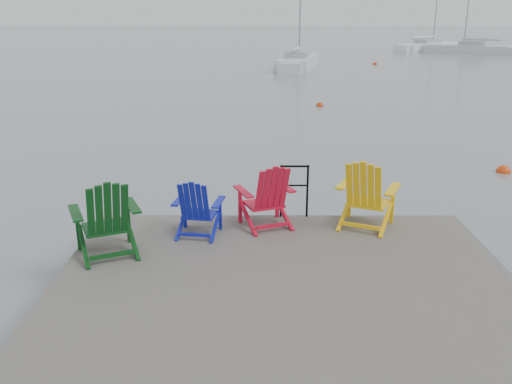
{
  "coord_description": "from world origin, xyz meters",
  "views": [
    {
      "loc": [
        -0.35,
        -6.16,
        3.75
      ],
      "look_at": [
        -0.39,
        2.71,
        0.85
      ],
      "focal_mm": 38.0,
      "sensor_mm": 36.0,
      "label": 1
    }
  ],
  "objects_px": {
    "chair_blue": "(197,207)",
    "chair_yellow": "(366,193)",
    "sailboat_mid": "(430,47)",
    "buoy_b": "(320,106)",
    "chair_green": "(106,217)",
    "sailboat_near": "(298,63)",
    "sailboat_far": "(468,50)",
    "handrail": "(294,186)",
    "chair_red": "(267,196)",
    "buoy_d": "(375,64)",
    "buoy_a": "(503,172)"
  },
  "relations": [
    {
      "from": "sailboat_mid",
      "to": "chair_blue",
      "type": "bearing_deg",
      "value": -59.65
    },
    {
      "from": "chair_blue",
      "to": "buoy_a",
      "type": "bearing_deg",
      "value": 45.35
    },
    {
      "from": "sailboat_near",
      "to": "chair_green",
      "type": "bearing_deg",
      "value": -87.18
    },
    {
      "from": "buoy_b",
      "to": "buoy_d",
      "type": "xyz_separation_m",
      "value": [
        6.65,
        20.81,
        0.0
      ]
    },
    {
      "from": "sailboat_far",
      "to": "buoy_a",
      "type": "xyz_separation_m",
      "value": [
        -15.36,
        -44.37,
        -0.36
      ]
    },
    {
      "from": "sailboat_near",
      "to": "sailboat_mid",
      "type": "bearing_deg",
      "value": 63.68
    },
    {
      "from": "buoy_b",
      "to": "chair_green",
      "type": "bearing_deg",
      "value": -106.21
    },
    {
      "from": "sailboat_mid",
      "to": "buoy_b",
      "type": "height_order",
      "value": "sailboat_mid"
    },
    {
      "from": "buoy_d",
      "to": "buoy_a",
      "type": "bearing_deg",
      "value": -95.79
    },
    {
      "from": "chair_blue",
      "to": "buoy_a",
      "type": "height_order",
      "value": "chair_blue"
    },
    {
      "from": "chair_blue",
      "to": "buoy_b",
      "type": "distance_m",
      "value": 16.09
    },
    {
      "from": "chair_red",
      "to": "sailboat_near",
      "type": "height_order",
      "value": "sailboat_near"
    },
    {
      "from": "sailboat_mid",
      "to": "sailboat_far",
      "type": "bearing_deg",
      "value": -14.28
    },
    {
      "from": "chair_green",
      "to": "buoy_b",
      "type": "bearing_deg",
      "value": 49.75
    },
    {
      "from": "sailboat_near",
      "to": "buoy_d",
      "type": "distance_m",
      "value": 6.94
    },
    {
      "from": "sailboat_near",
      "to": "sailboat_far",
      "type": "xyz_separation_m",
      "value": [
        18.54,
        16.01,
        0.0
      ]
    },
    {
      "from": "handrail",
      "to": "chair_green",
      "type": "xyz_separation_m",
      "value": [
        -2.71,
        -1.58,
        0.04
      ]
    },
    {
      "from": "handrail",
      "to": "chair_red",
      "type": "relative_size",
      "value": 0.85
    },
    {
      "from": "buoy_a",
      "to": "buoy_d",
      "type": "distance_m",
      "value": 31.32
    },
    {
      "from": "chair_yellow",
      "to": "sailboat_far",
      "type": "height_order",
      "value": "sailboat_far"
    },
    {
      "from": "sailboat_near",
      "to": "sailboat_far",
      "type": "distance_m",
      "value": 24.5
    },
    {
      "from": "chair_blue",
      "to": "sailboat_near",
      "type": "height_order",
      "value": "sailboat_near"
    },
    {
      "from": "chair_blue",
      "to": "sailboat_mid",
      "type": "height_order",
      "value": "sailboat_mid"
    },
    {
      "from": "sailboat_mid",
      "to": "handrail",
      "type": "bearing_deg",
      "value": -58.49
    },
    {
      "from": "buoy_b",
      "to": "sailboat_near",
      "type": "bearing_deg",
      "value": 89.02
    },
    {
      "from": "chair_blue",
      "to": "handrail",
      "type": "bearing_deg",
      "value": 37.11
    },
    {
      "from": "chair_green",
      "to": "sailboat_far",
      "type": "distance_m",
      "value": 55.69
    },
    {
      "from": "chair_red",
      "to": "sailboat_far",
      "type": "relative_size",
      "value": 0.09
    },
    {
      "from": "sailboat_far",
      "to": "buoy_d",
      "type": "xyz_separation_m",
      "value": [
        -12.2,
        -13.21,
        -0.36
      ]
    },
    {
      "from": "chair_green",
      "to": "buoy_d",
      "type": "bearing_deg",
      "value": 48.9
    },
    {
      "from": "chair_red",
      "to": "chair_yellow",
      "type": "relative_size",
      "value": 0.93
    },
    {
      "from": "chair_red",
      "to": "buoy_d",
      "type": "distance_m",
      "value": 37.27
    },
    {
      "from": "buoy_b",
      "to": "chair_red",
      "type": "bearing_deg",
      "value": -99.35
    },
    {
      "from": "chair_blue",
      "to": "chair_yellow",
      "type": "relative_size",
      "value": 0.81
    },
    {
      "from": "handrail",
      "to": "sailboat_near",
      "type": "distance_m",
      "value": 32.93
    },
    {
      "from": "chair_blue",
      "to": "sailboat_mid",
      "type": "distance_m",
      "value": 58.29
    },
    {
      "from": "buoy_d",
      "to": "chair_green",
      "type": "bearing_deg",
      "value": -107.06
    },
    {
      "from": "buoy_d",
      "to": "chair_red",
      "type": "bearing_deg",
      "value": -104.25
    },
    {
      "from": "buoy_a",
      "to": "sailboat_near",
      "type": "bearing_deg",
      "value": 96.4
    },
    {
      "from": "chair_yellow",
      "to": "sailboat_near",
      "type": "xyz_separation_m",
      "value": [
        1.26,
        33.32,
        -0.72
      ]
    },
    {
      "from": "chair_blue",
      "to": "buoy_a",
      "type": "distance_m",
      "value": 8.91
    },
    {
      "from": "sailboat_near",
      "to": "buoy_a",
      "type": "distance_m",
      "value": 28.54
    },
    {
      "from": "sailboat_far",
      "to": "chair_yellow",
      "type": "bearing_deg",
      "value": -170.89
    },
    {
      "from": "chair_blue",
      "to": "sailboat_far",
      "type": "xyz_separation_m",
      "value": [
        22.44,
        49.68,
        -0.61
      ]
    },
    {
      "from": "chair_yellow",
      "to": "buoy_b",
      "type": "xyz_separation_m",
      "value": [
        0.95,
        15.31,
        -1.07
      ]
    },
    {
      "from": "chair_blue",
      "to": "sailboat_far",
      "type": "relative_size",
      "value": 0.08
    },
    {
      "from": "chair_yellow",
      "to": "chair_red",
      "type": "bearing_deg",
      "value": -156.07
    },
    {
      "from": "buoy_b",
      "to": "sailboat_far",
      "type": "bearing_deg",
      "value": 61.01
    },
    {
      "from": "chair_blue",
      "to": "sailboat_mid",
      "type": "relative_size",
      "value": 0.07
    },
    {
      "from": "chair_blue",
      "to": "buoy_a",
      "type": "xyz_separation_m",
      "value": [
        7.08,
        5.31,
        -0.96
      ]
    }
  ]
}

